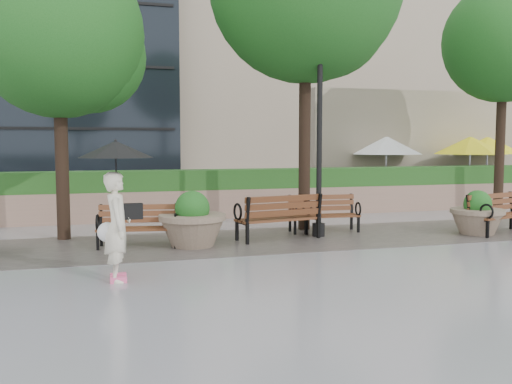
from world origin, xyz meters
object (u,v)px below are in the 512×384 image
object	(u,v)px
bench_3	(324,221)
lamppost	(319,151)
bench_4	(500,222)
planter_left	(192,225)
car_right	(91,190)
planter_right	(477,217)
bench_1	(138,235)
pedestrian	(116,196)
bench_2	(278,226)

from	to	relation	value
bench_3	lamppost	world-z (taller)	lamppost
bench_4	lamppost	world-z (taller)	lamppost
planter_left	car_right	distance (m)	7.78
planter_left	planter_right	xyz separation A→B (m)	(6.56, -0.33, -0.05)
planter_right	planter_left	bearing A→B (deg)	177.15
planter_right	bench_1	bearing A→B (deg)	176.11
pedestrian	bench_4	bearing A→B (deg)	-74.21
bench_1	car_right	size ratio (longest dim) A/B	0.46
bench_1	lamppost	bearing A→B (deg)	13.53
bench_2	bench_4	world-z (taller)	bench_2
bench_1	planter_left	xyz separation A→B (m)	(1.07, -0.19, 0.19)
bench_3	bench_4	distance (m)	4.06
bench_1	pedestrian	distance (m)	2.92
bench_1	bench_2	xyz separation A→B (m)	(3.01, 0.08, 0.04)
car_right	pedestrian	bearing A→B (deg)	168.00
bench_2	car_right	size ratio (longest dim) A/B	0.53
bench_1	bench_2	bearing A→B (deg)	11.71
planter_right	bench_3	bearing A→B (deg)	158.72
planter_left	bench_4	bearing A→B (deg)	-3.22
planter_left	lamppost	distance (m)	3.32
bench_1	planter_left	size ratio (longest dim) A/B	1.23
planter_left	pedestrian	size ratio (longest dim) A/B	0.64
bench_3	bench_1	bearing A→B (deg)	-165.20
bench_2	car_right	xyz separation A→B (m)	(-3.87, 7.26, 0.30)
car_right	pedestrian	xyz separation A→B (m)	(0.33, -10.01, 0.70)
lamppost	bench_3	bearing A→B (deg)	55.64
bench_4	planter_right	size ratio (longest dim) A/B	1.50
bench_2	lamppost	size ratio (longest dim) A/B	0.44
bench_2	pedestrian	bearing A→B (deg)	27.62
bench_2	planter_right	distance (m)	4.66
bench_1	lamppost	size ratio (longest dim) A/B	0.38
planter_left	lamppost	xyz separation A→B (m)	(2.94, 0.43, 1.48)
bench_3	planter_right	xyz separation A→B (m)	(3.26, -1.27, 0.14)
bench_1	planter_left	world-z (taller)	planter_left
bench_3	car_right	world-z (taller)	car_right
bench_2	pedestrian	distance (m)	4.59
car_right	pedestrian	distance (m)	10.04
bench_2	bench_4	bearing A→B (deg)	162.31
planter_right	pedestrian	size ratio (longest dim) A/B	0.57
bench_3	lamppost	distance (m)	1.78
pedestrian	bench_1	bearing A→B (deg)	-8.84
lamppost	car_right	distance (m)	8.72
bench_3	car_right	distance (m)	8.41
bench_1	lamppost	xyz separation A→B (m)	(4.01, 0.23, 1.67)
bench_1	pedestrian	world-z (taller)	pedestrian
planter_right	car_right	size ratio (longest dim) A/B	0.34
bench_1	bench_3	distance (m)	4.43
planter_right	car_right	bearing A→B (deg)	137.22
bench_4	lamppost	bearing A→B (deg)	152.22
bench_4	bench_2	bearing A→B (deg)	156.01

